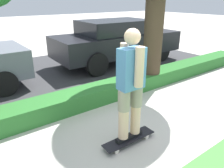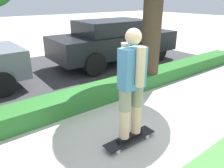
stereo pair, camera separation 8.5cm
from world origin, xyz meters
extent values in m
plane|color=#BCB7AD|center=(0.00, 0.00, 0.00)|extent=(60.00, 60.00, 0.00)
cube|color=#38383A|center=(0.00, 4.20, 0.00)|extent=(12.42, 5.00, 0.01)
cube|color=#2D702D|center=(0.00, 1.60, 0.19)|extent=(12.42, 0.60, 0.38)
cube|color=black|center=(-0.25, -0.09, 0.09)|extent=(0.97, 0.24, 0.02)
cylinder|color=silver|center=(0.08, -0.18, 0.04)|extent=(0.08, 0.04, 0.08)
cylinder|color=silver|center=(0.08, 0.00, 0.04)|extent=(0.08, 0.04, 0.08)
cylinder|color=silver|center=(-0.58, -0.18, 0.04)|extent=(0.08, 0.04, 0.08)
cylinder|color=silver|center=(-0.58, 0.00, 0.04)|extent=(0.08, 0.04, 0.08)
cube|color=black|center=(-0.38, -0.09, 0.13)|extent=(0.26, 0.09, 0.07)
cylinder|color=beige|center=(-0.38, -0.09, 0.59)|extent=(0.17, 0.17, 0.85)
cylinder|color=gray|center=(-0.38, -0.09, 0.85)|extent=(0.19, 0.19, 0.34)
cube|color=black|center=(-0.12, -0.09, 0.13)|extent=(0.26, 0.09, 0.07)
cylinder|color=beige|center=(-0.12, -0.09, 0.59)|extent=(0.17, 0.17, 0.85)
cylinder|color=gray|center=(-0.12, -0.09, 0.85)|extent=(0.19, 0.19, 0.34)
cube|color=#4C84B7|center=(-0.25, -0.09, 1.33)|extent=(0.41, 0.22, 0.63)
cylinder|color=beige|center=(-0.25, -0.26, 1.39)|extent=(0.13, 0.13, 0.59)
cylinder|color=beige|center=(-0.25, 0.08, 1.39)|extent=(0.13, 0.13, 0.59)
sphere|color=beige|center=(-0.25, -0.09, 1.80)|extent=(0.24, 0.24, 0.24)
cylinder|color=#423323|center=(1.95, 1.57, 1.66)|extent=(0.49, 0.49, 3.32)
cylinder|color=black|center=(-1.49, 3.25, 0.33)|extent=(0.65, 0.22, 0.65)
cube|color=black|center=(2.68, 4.02, 0.74)|extent=(4.82, 2.02, 0.72)
cube|color=black|center=(2.53, 4.02, 1.34)|extent=(2.53, 1.72, 0.48)
cylinder|color=black|center=(4.15, 3.16, 0.37)|extent=(0.75, 0.22, 0.75)
cylinder|color=black|center=(4.15, 4.88, 0.37)|extent=(0.75, 0.22, 0.75)
cylinder|color=black|center=(1.20, 3.16, 0.37)|extent=(0.75, 0.22, 0.75)
cylinder|color=black|center=(1.20, 4.88, 0.37)|extent=(0.75, 0.22, 0.75)
camera|label=1|loc=(-2.32, -2.42, 2.31)|focal=35.00mm
camera|label=2|loc=(-2.38, -2.37, 2.31)|focal=35.00mm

